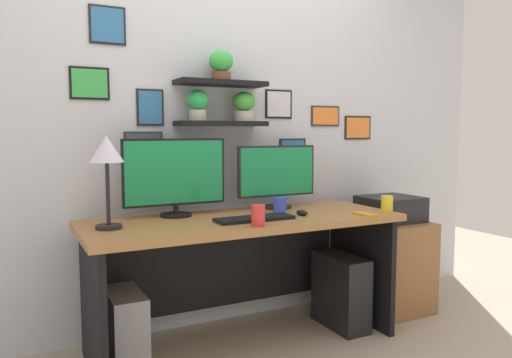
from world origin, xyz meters
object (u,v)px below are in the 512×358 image
object	(u,v)px
computer_mouse	(302,213)
monitor_left	(175,176)
desk_lamp	(107,157)
keyboard	(255,219)
cell_phone	(365,214)
pen_cup	(387,204)
printer	(390,209)
computer_tower_right	(341,291)
coffee_mug	(280,205)
water_cup	(258,215)
monitor_right	(277,175)
desk	(240,250)
computer_tower_left	(125,326)
drawer_cabinet	(389,265)

from	to	relation	value
computer_mouse	monitor_left	bearing A→B (deg)	154.98
monitor_left	desk_lamp	distance (m)	0.48
keyboard	computer_mouse	size ratio (longest dim) A/B	4.89
cell_phone	pen_cup	size ratio (longest dim) A/B	1.40
cell_phone	printer	world-z (taller)	printer
computer_mouse	computer_tower_right	bearing A→B (deg)	10.22
monitor_left	keyboard	xyz separation A→B (m)	(0.34, -0.33, -0.22)
computer_mouse	coffee_mug	distance (m)	0.17
water_cup	monitor_right	bearing A→B (deg)	51.50
desk	keyboard	distance (m)	0.27
computer_mouse	desk	bearing A→B (deg)	155.60
desk	cell_phone	size ratio (longest dim) A/B	12.84
cell_phone	pen_cup	distance (m)	0.19
monitor_left	computer_mouse	distance (m)	0.76
monitor_left	computer_tower_left	xyz separation A→B (m)	(-0.33, -0.10, -0.79)
monitor_right	desk_lamp	xyz separation A→B (m)	(-1.08, -0.21, 0.15)
computer_mouse	water_cup	bearing A→B (deg)	-155.36
desk_lamp	desk	bearing A→B (deg)	3.50
desk_lamp	cell_phone	xyz separation A→B (m)	(1.41, -0.26, -0.36)
monitor_right	water_cup	bearing A→B (deg)	-128.50
coffee_mug	computer_tower_right	xyz separation A→B (m)	(0.39, -0.09, -0.57)
coffee_mug	computer_tower_left	size ratio (longest dim) A/B	0.22
computer_mouse	computer_tower_left	world-z (taller)	computer_mouse
computer_mouse	cell_phone	size ratio (longest dim) A/B	0.64
computer_mouse	desk_lamp	xyz separation A→B (m)	(-1.08, 0.10, 0.35)
computer_tower_left	printer	bearing A→B (deg)	-1.10
water_cup	desk_lamp	bearing A→B (deg)	158.48
water_cup	drawer_cabinet	world-z (taller)	water_cup
pen_cup	computer_mouse	bearing A→B (deg)	164.93
desk	computer_mouse	size ratio (longest dim) A/B	19.97
drawer_cabinet	monitor_left	bearing A→B (deg)	174.69
keyboard	coffee_mug	bearing A→B (deg)	34.02
monitor_right	desk_lamp	world-z (taller)	desk_lamp
keyboard	computer_tower_right	size ratio (longest dim) A/B	0.96
computer_tower_left	computer_mouse	bearing A→B (deg)	-11.72
desk_lamp	pen_cup	size ratio (longest dim) A/B	4.65
desk	drawer_cabinet	bearing A→B (deg)	1.08
monitor_right	printer	bearing A→B (deg)	-9.57
monitor_right	computer_mouse	xyz separation A→B (m)	(-0.01, -0.31, -0.20)
printer	computer_tower_left	bearing A→B (deg)	178.90
desk	monitor_right	size ratio (longest dim) A/B	3.33
computer_tower_right	printer	bearing A→B (deg)	12.59
desk	printer	world-z (taller)	printer
monitor_right	computer_mouse	bearing A→B (deg)	-91.21
desk	drawer_cabinet	xyz separation A→B (m)	(1.16, 0.02, -0.24)
cell_phone	computer_tower_left	bearing A→B (deg)	160.72
keyboard	computer_tower_left	world-z (taller)	keyboard
desk	desk_lamp	bearing A→B (deg)	-176.50
monitor_left	printer	world-z (taller)	monitor_left
monitor_left	drawer_cabinet	size ratio (longest dim) A/B	0.97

